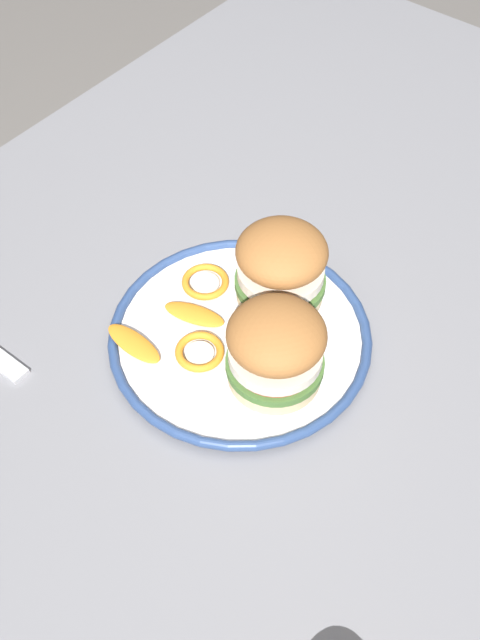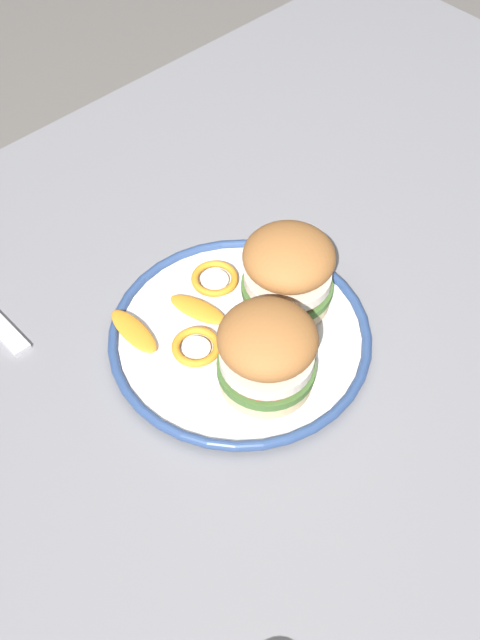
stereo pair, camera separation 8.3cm
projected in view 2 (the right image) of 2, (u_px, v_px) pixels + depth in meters
The scene contains 9 objects.
ground_plane at pixel (281, 565), 1.53m from camera, with size 8.00×8.00×0.00m, color slate.
dining_table at pixel (301, 365), 1.01m from camera, with size 1.43×1.07×0.75m.
dinner_plate at pixel (240, 336), 0.92m from camera, with size 0.31×0.31×0.02m.
sandwich_half_left at pixel (287, 272), 0.91m from camera, with size 0.15×0.15×0.10m.
sandwich_half_right at pixel (267, 352), 0.83m from camera, with size 0.15×0.15×0.10m.
orange_peel_curled at pixel (196, 347), 0.90m from camera, with size 0.06×0.06×0.01m.
orange_peel_strip_long at pixel (134, 331), 0.91m from camera, with size 0.03×0.08×0.01m.
orange_peel_strip_short at pixel (198, 309), 0.93m from camera, with size 0.05×0.08×0.01m.
orange_peel_small_curl at pixel (215, 279), 0.96m from camera, with size 0.08×0.08×0.01m.
Camera 2 is at (-0.46, -0.38, 1.49)m, focal length 44.19 mm.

